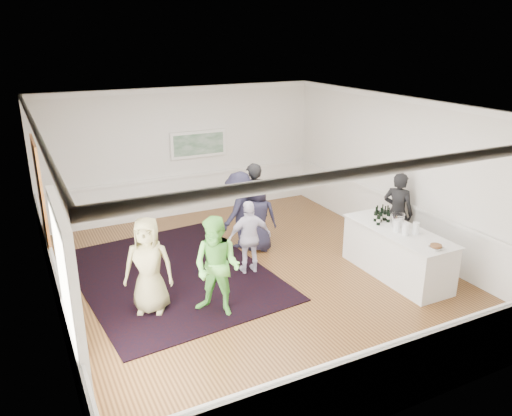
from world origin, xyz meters
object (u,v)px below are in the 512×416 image
guest_lilac (250,237)px  nut_bowl (436,247)px  guest_tan (149,265)px  ice_bucket (398,220)px  bartender (397,213)px  guest_green (217,267)px  guest_dark_a (240,210)px  serving_table (397,253)px  guest_navy (258,216)px  guest_dark_b (253,203)px

guest_lilac → nut_bowl: size_ratio=6.04×
guest_tan → ice_bucket: 4.66m
bartender → guest_green: bartender is taller
bartender → guest_dark_a: 3.31m
guest_lilac → serving_table: bearing=158.3°
serving_table → nut_bowl: 1.08m
serving_table → guest_navy: guest_navy is taller
guest_dark_a → nut_bowl: bearing=85.9°
bartender → guest_lilac: size_ratio=1.19×
guest_tan → ice_bucket: bearing=18.5°
serving_table → guest_dark_a: guest_dark_a is taller
guest_lilac → guest_navy: guest_navy is taller
guest_tan → serving_table: bearing=16.4°
guest_lilac → guest_green: bearing=52.2°
bartender → guest_tan: bearing=61.5°
bartender → guest_navy: 2.90m
bartender → guest_dark_a: (-2.83, 1.71, -0.03)m
serving_table → nut_bowl: nut_bowl is taller
guest_lilac → ice_bucket: size_ratio=5.58×
guest_dark_a → guest_navy: size_ratio=1.10×
ice_bucket → serving_table: bearing=-119.3°
serving_table → guest_green: guest_green is taller
guest_green → guest_dark_b: 3.07m
guest_dark_b → serving_table: bearing=134.0°
guest_dark_a → bartender: bearing=115.1°
ice_bucket → nut_bowl: bearing=-97.2°
guest_tan → guest_navy: (2.72, 1.42, -0.07)m
serving_table → bartender: bearing=49.5°
guest_dark_b → guest_lilac: bearing=73.1°
bartender → guest_tan: (-5.28, -0.06, -0.04)m
bartender → guest_dark_b: (-2.46, 1.81, 0.03)m
serving_table → ice_bucket: (0.09, 0.16, 0.58)m
nut_bowl → serving_table: bearing=86.9°
serving_table → guest_tan: guest_tan is taller
serving_table → guest_navy: (-1.80, 2.25, 0.29)m
nut_bowl → bartender: bearing=66.3°
guest_tan → guest_green: 1.12m
guest_dark_a → serving_table: bearing=94.8°
guest_dark_a → guest_navy: guest_dark_a is taller
bartender → guest_green: bearing=69.2°
guest_green → guest_navy: bearing=96.6°
serving_table → guest_dark_a: size_ratio=1.39×
serving_table → guest_lilac: bearing=150.7°
guest_navy → nut_bowl: size_ratio=6.31×
bartender → ice_bucket: 1.01m
serving_table → nut_bowl: (-0.05, -0.95, 0.50)m
serving_table → bartender: bartender is taller
bartender → nut_bowl: size_ratio=7.20×
guest_navy → nut_bowl: bearing=154.9°
guest_navy → guest_tan: bearing=63.8°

